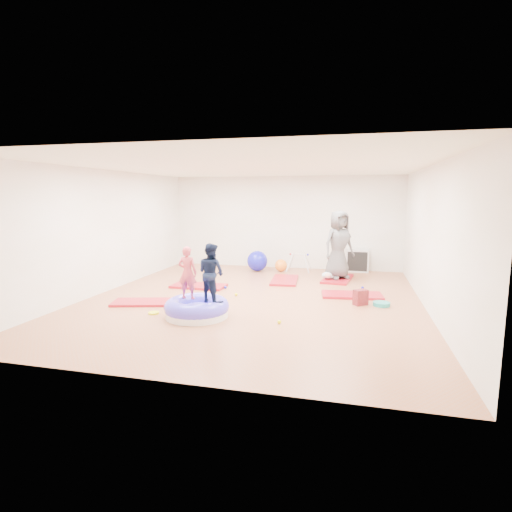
# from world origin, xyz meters

# --- Properties ---
(room) EXTENTS (7.01, 8.01, 2.81)m
(room) POSITION_xyz_m (0.00, 0.00, 1.40)
(room) COLOR #9E6647
(room) RESTS_ON ground
(gym_mat_front_left) EXTENTS (1.31, 0.89, 0.05)m
(gym_mat_front_left) POSITION_xyz_m (-2.14, -0.88, 0.02)
(gym_mat_front_left) COLOR #A31C38
(gym_mat_front_left) RESTS_ON ground
(gym_mat_mid_left) EXTENTS (1.31, 0.66, 0.05)m
(gym_mat_mid_left) POSITION_xyz_m (-1.57, 0.82, 0.03)
(gym_mat_mid_left) COLOR #A31C38
(gym_mat_mid_left) RESTS_ON ground
(gym_mat_center_back) EXTENTS (0.75, 1.35, 0.05)m
(gym_mat_center_back) POSITION_xyz_m (0.36, 1.99, 0.03)
(gym_mat_center_back) COLOR #A31C38
(gym_mat_center_back) RESTS_ON ground
(gym_mat_right) EXTENTS (1.37, 0.80, 0.05)m
(gym_mat_right) POSITION_xyz_m (2.08, 0.78, 0.03)
(gym_mat_right) COLOR #A31C38
(gym_mat_right) RESTS_ON ground
(gym_mat_rear_right) EXTENTS (0.84, 1.42, 0.06)m
(gym_mat_rear_right) POSITION_xyz_m (1.69, 2.50, 0.03)
(gym_mat_rear_right) COLOR #A31C38
(gym_mat_rear_right) RESTS_ON ground
(inflatable_cushion) EXTENTS (1.19, 1.19, 0.38)m
(inflatable_cushion) POSITION_xyz_m (-0.69, -1.45, 0.15)
(inflatable_cushion) COLOR white
(inflatable_cushion) RESTS_ON ground
(child_pink) EXTENTS (0.36, 0.24, 0.99)m
(child_pink) POSITION_xyz_m (-0.91, -1.33, 0.84)
(child_pink) COLOR #D94851
(child_pink) RESTS_ON inflatable_cushion
(child_navy) EXTENTS (0.65, 0.59, 1.08)m
(child_navy) POSITION_xyz_m (-0.40, -1.45, 0.88)
(child_navy) COLOR #0E1733
(child_navy) RESTS_ON inflatable_cushion
(adult_caregiver) EXTENTS (1.03, 0.99, 1.78)m
(adult_caregiver) POSITION_xyz_m (1.70, 2.44, 0.95)
(adult_caregiver) COLOR #4C4D4E
(adult_caregiver) RESTS_ON gym_mat_rear_right
(infant) EXTENTS (0.33, 0.33, 0.19)m
(infant) POSITION_xyz_m (1.46, 2.26, 0.15)
(infant) COLOR silver
(infant) RESTS_ON gym_mat_rear_right
(ball_pit_balls) EXTENTS (3.81, 3.39, 0.07)m
(ball_pit_balls) POSITION_xyz_m (-0.04, -0.27, 0.03)
(ball_pit_balls) COLOR green
(ball_pit_balls) RESTS_ON ground
(exercise_ball_blue) EXTENTS (0.60, 0.60, 0.60)m
(exercise_ball_blue) POSITION_xyz_m (-0.68, 3.21, 0.30)
(exercise_ball_blue) COLOR #1717BB
(exercise_ball_blue) RESTS_ON ground
(exercise_ball_orange) EXTENTS (0.36, 0.36, 0.36)m
(exercise_ball_orange) POSITION_xyz_m (0.02, 3.31, 0.18)
(exercise_ball_orange) COLOR orange
(exercise_ball_orange) RESTS_ON ground
(infant_play_gym) EXTENTS (0.69, 0.65, 0.53)m
(infant_play_gym) POSITION_xyz_m (0.54, 3.40, 0.35)
(infant_play_gym) COLOR silver
(infant_play_gym) RESTS_ON ground
(cube_shelf) EXTENTS (0.65, 0.32, 0.65)m
(cube_shelf) POSITION_xyz_m (2.20, 3.79, 0.33)
(cube_shelf) COLOR silver
(cube_shelf) RESTS_ON ground
(balance_disc) EXTENTS (0.34, 0.34, 0.08)m
(balance_disc) POSITION_xyz_m (2.67, 0.12, 0.04)
(balance_disc) COLOR teal
(balance_disc) RESTS_ON ground
(backpack) EXTENTS (0.32, 0.30, 0.32)m
(backpack) POSITION_xyz_m (2.25, 0.08, 0.16)
(backpack) COLOR #BA2A34
(backpack) RESTS_ON ground
(yellow_toy) EXTENTS (0.20, 0.20, 0.03)m
(yellow_toy) POSITION_xyz_m (-1.56, -1.48, 0.02)
(yellow_toy) COLOR #ECF902
(yellow_toy) RESTS_ON ground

